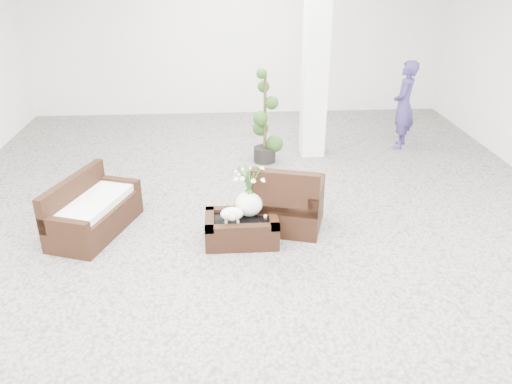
{
  "coord_description": "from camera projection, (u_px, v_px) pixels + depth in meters",
  "views": [
    {
      "loc": [
        -0.4,
        -5.84,
        3.32
      ],
      "look_at": [
        0.0,
        -0.1,
        0.62
      ],
      "focal_mm": 36.13,
      "sensor_mm": 36.0,
      "label": 1
    }
  ],
  "objects": [
    {
      "name": "column",
      "position": [
        316.0,
        55.0,
        8.56
      ],
      "size": [
        0.4,
        0.4,
        3.5
      ],
      "primitive_type": "cube",
      "color": "white",
      "rests_on": "ground"
    },
    {
      "name": "planter_narcissus",
      "position": [
        249.0,
        186.0,
        6.29
      ],
      "size": [
        0.44,
        0.44,
        0.8
      ],
      "primitive_type": null,
      "color": "white",
      "rests_on": "coffee_table"
    },
    {
      "name": "loveseat",
      "position": [
        93.0,
        206.0,
        6.57
      ],
      "size": [
        1.07,
        1.5,
        0.73
      ],
      "primitive_type": "cube",
      "rotation": [
        0.0,
        0.0,
        1.23
      ],
      "color": "black",
      "rests_on": "ground"
    },
    {
      "name": "tealight",
      "position": [
        266.0,
        216.0,
        6.4
      ],
      "size": [
        0.04,
        0.04,
        0.03
      ],
      "primitive_type": "cylinder",
      "color": "white",
      "rests_on": "coffee_table"
    },
    {
      "name": "armchair",
      "position": [
        289.0,
        194.0,
        6.69
      ],
      "size": [
        1.05,
        1.03,
        0.91
      ],
      "primitive_type": "cube",
      "rotation": [
        0.0,
        0.0,
        2.85
      ],
      "color": "black",
      "rests_on": "ground"
    },
    {
      "name": "shopper",
      "position": [
        404.0,
        105.0,
        9.29
      ],
      "size": [
        0.6,
        0.69,
        1.59
      ],
      "primitive_type": "imported",
      "rotation": [
        0.0,
        0.0,
        -2.04
      ],
      "color": "navy",
      "rests_on": "ground"
    },
    {
      "name": "topiary",
      "position": [
        265.0,
        117.0,
        8.62
      ],
      "size": [
        0.42,
        0.42,
        1.58
      ],
      "primitive_type": null,
      "color": "#213E14",
      "rests_on": "ground"
    },
    {
      "name": "sheep_figurine",
      "position": [
        232.0,
        215.0,
        6.23
      ],
      "size": [
        0.28,
        0.23,
        0.21
      ],
      "primitive_type": "ellipsoid",
      "color": "white",
      "rests_on": "coffee_table"
    },
    {
      "name": "coffee_table",
      "position": [
        242.0,
        230.0,
        6.43
      ],
      "size": [
        0.9,
        0.6,
        0.31
      ],
      "primitive_type": "cube",
      "color": "black",
      "rests_on": "ground"
    },
    {
      "name": "ground",
      "position": [
        255.0,
        232.0,
        6.7
      ],
      "size": [
        11.0,
        11.0,
        0.0
      ],
      "primitive_type": "plane",
      "color": "gray",
      "rests_on": "ground"
    }
  ]
}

